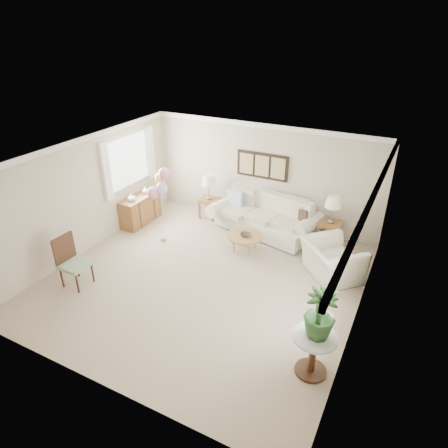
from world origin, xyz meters
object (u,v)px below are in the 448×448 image
at_px(armchair, 332,260).
at_px(coffee_table, 245,236).
at_px(sofa, 265,218).
at_px(balloon_cluster, 160,184).
at_px(accent_chair, 72,260).

bearing_deg(armchair, coffee_table, 42.68).
distance_m(sofa, balloon_cluster, 2.73).
height_order(sofa, armchair, sofa).
height_order(sofa, coffee_table, sofa).
height_order(armchair, balloon_cluster, balloon_cluster).
relative_size(accent_chair, balloon_cluster, 0.57).
bearing_deg(balloon_cluster, armchair, 5.56).
distance_m(coffee_table, armchair, 2.01).
bearing_deg(armchair, sofa, 14.41).
height_order(accent_chair, balloon_cluster, balloon_cluster).
height_order(armchair, accent_chair, accent_chair).
bearing_deg(accent_chair, balloon_cluster, 74.98).
height_order(sofa, accent_chair, accent_chair).
xyz_separation_m(sofa, balloon_cluster, (-1.97, -1.55, 1.09)).
bearing_deg(sofa, balloon_cluster, -141.78).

